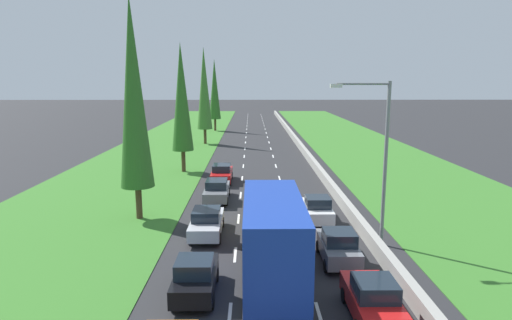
{
  "coord_description": "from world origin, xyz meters",
  "views": [
    {
      "loc": [
        -0.9,
        -0.43,
        9.0
      ],
      "look_at": [
        -0.43,
        41.06,
        1.39
      ],
      "focal_mm": 30.31,
      "sensor_mm": 36.0,
      "label": 1
    }
  ],
  "objects": [
    {
      "name": "poplar_tree_fourth",
      "position": [
        -7.56,
        61.61,
        7.93
      ],
      "size": [
        2.14,
        2.14,
        13.75
      ],
      "color": "#4C3823",
      "rests_on": "ground"
    },
    {
      "name": "black_hatchback_left_lane",
      "position": [
        -3.27,
        16.68,
        0.84
      ],
      "size": [
        1.74,
        3.9,
        1.72
      ],
      "color": "black",
      "rests_on": "ground"
    },
    {
      "name": "poplar_tree_second",
      "position": [
        -8.32,
        27.16,
        8.2
      ],
      "size": [
        2.16,
        2.16,
        14.3
      ],
      "color": "#4C3823",
      "rests_on": "ground"
    },
    {
      "name": "grey_sedan_left_lane",
      "position": [
        -3.52,
        31.49,
        0.81
      ],
      "size": [
        1.82,
        4.5,
        1.64
      ],
      "color": "slate",
      "rests_on": "ground"
    },
    {
      "name": "grass_verge_right",
      "position": [
        14.35,
        60.0,
        0.02
      ],
      "size": [
        14.0,
        140.0,
        0.04
      ],
      "primitive_type": "cube",
      "color": "#387528",
      "rests_on": "ground"
    },
    {
      "name": "lane_markings",
      "position": [
        0.0,
        60.0,
        0.01
      ],
      "size": [
        3.64,
        116.0,
        0.01
      ],
      "color": "white",
      "rests_on": "ground"
    },
    {
      "name": "blue_box_truck_centre_lane",
      "position": [
        0.02,
        17.68,
        2.18
      ],
      "size": [
        2.46,
        9.4,
        4.18
      ],
      "color": "black",
      "rests_on": "ground"
    },
    {
      "name": "grey_hatchback_right_lane_third",
      "position": [
        3.45,
        20.01,
        0.84
      ],
      "size": [
        1.74,
        3.9,
        1.72
      ],
      "color": "slate",
      "rests_on": "ground"
    },
    {
      "name": "yellow_sedan_centre_lane",
      "position": [
        -0.04,
        26.22,
        0.81
      ],
      "size": [
        1.82,
        4.5,
        1.64
      ],
      "color": "yellow",
      "rests_on": "ground"
    },
    {
      "name": "street_light_mast",
      "position": [
        5.99,
        22.32,
        5.23
      ],
      "size": [
        3.2,
        0.28,
        9.0
      ],
      "color": "gray",
      "rests_on": "ground"
    },
    {
      "name": "grass_verge_left",
      "position": [
        -12.65,
        60.0,
        0.02
      ],
      "size": [
        14.0,
        140.0,
        0.04
      ],
      "primitive_type": "cube",
      "color": "#387528",
      "rests_on": "ground"
    },
    {
      "name": "ground_plane",
      "position": [
        0.0,
        60.0,
        0.0
      ],
      "size": [
        300.0,
        300.0,
        0.0
      ],
      "primitive_type": "plane",
      "color": "#28282B",
      "rests_on": "ground"
    },
    {
      "name": "median_barrier",
      "position": [
        5.7,
        60.0,
        0.42
      ],
      "size": [
        0.44,
        120.0,
        0.85
      ],
      "primitive_type": "cube",
      "color": "#9E9B93",
      "rests_on": "ground"
    },
    {
      "name": "silver_sedan_left_lane",
      "position": [
        -3.53,
        23.94,
        0.81
      ],
      "size": [
        1.82,
        4.5,
        1.64
      ],
      "color": "silver",
      "rests_on": "ground"
    },
    {
      "name": "red_sedan_left_lane",
      "position": [
        -3.56,
        37.61,
        0.81
      ],
      "size": [
        1.82,
        4.5,
        1.64
      ],
      "color": "red",
      "rests_on": "ground"
    },
    {
      "name": "poplar_tree_fifth",
      "position": [
        -7.47,
        78.3,
        7.49
      ],
      "size": [
        2.12,
        2.12,
        12.88
      ],
      "color": "#4C3823",
      "rests_on": "ground"
    },
    {
      "name": "red_hatchback_right_lane",
      "position": [
        3.7,
        14.71,
        0.84
      ],
      "size": [
        1.74,
        3.9,
        1.72
      ],
      "color": "red",
      "rests_on": "ground"
    },
    {
      "name": "poplar_tree_third",
      "position": [
        -7.69,
        42.13,
        7.4
      ],
      "size": [
        2.12,
        2.12,
        12.7
      ],
      "color": "#4C3823",
      "rests_on": "ground"
    },
    {
      "name": "white_hatchback_right_lane",
      "position": [
        3.35,
        26.38,
        0.84
      ],
      "size": [
        1.74,
        3.9,
        1.72
      ],
      "color": "white",
      "rests_on": "ground"
    }
  ]
}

